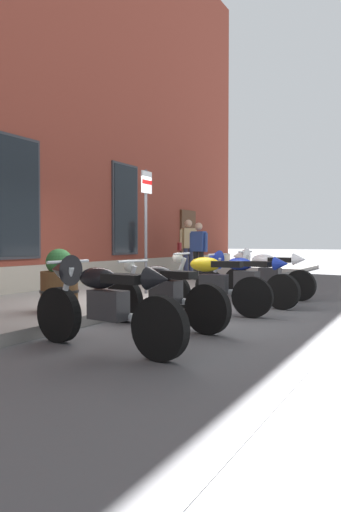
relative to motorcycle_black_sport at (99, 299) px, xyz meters
name	(u,v)px	position (x,y,z in m)	size (l,w,h in m)	color
ground_plane	(150,311)	(2.79, 1.03, -0.57)	(140.00, 140.00, 0.00)	#4C4C4F
sidewalk	(78,301)	(2.79, 2.61, -0.49)	(29.39, 3.16, 0.16)	gray
motorcycle_black_sport	(99,299)	(0.00, 0.00, 0.00)	(0.62, 2.17, 1.05)	black
motorcycle_black_naked	(162,294)	(1.49, 0.05, -0.09)	(0.64, 2.13, 0.93)	black
motorcycle_yellow_naked	(210,285)	(2.88, -0.06, -0.07)	(0.62, 2.05, 1.02)	black
motorcycle_blue_sport	(240,276)	(4.18, -0.11, -0.01)	(0.69, 2.15, 1.03)	black
motorcycle_white_sport	(264,271)	(5.49, -0.17, 0.01)	(0.62, 2.03, 1.06)	black
pedestrian_blue_top	(199,248)	(7.54, 2.33, 0.46)	(0.27, 0.58, 1.57)	black
pedestrian_tan_coat	(188,244)	(8.50, 3.12, 0.55)	(0.61, 0.41, 1.71)	#2D3351
parking_sign	(146,214)	(3.89, 1.78, 1.19)	(0.36, 0.07, 2.48)	#4C4C51
barrel_planter	(59,284)	(1.22, 1.67, 0.00)	(0.58, 0.58, 0.94)	brown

